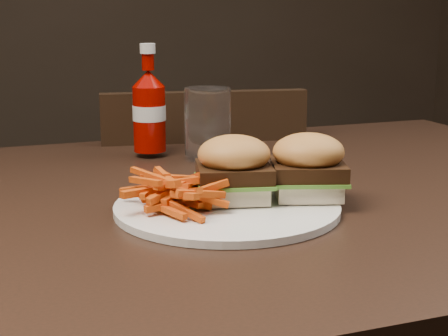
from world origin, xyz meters
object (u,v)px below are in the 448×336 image
object	(u,v)px
plate	(227,207)
tumbler	(208,124)
dining_table	(223,207)
chair_far	(194,274)
ketchup_bottle	(149,119)

from	to	relation	value
plate	tumbler	xyz separation A→B (m)	(0.07, 0.28, 0.05)
dining_table	chair_far	xyz separation A→B (m)	(0.12, 0.50, -0.30)
dining_table	ketchup_bottle	distance (m)	0.26
chair_far	ketchup_bottle	world-z (taller)	ketchup_bottle
plate	ketchup_bottle	distance (m)	0.33
dining_table	tumbler	xyz separation A→B (m)	(0.05, 0.20, 0.08)
chair_far	tumbler	distance (m)	0.49
dining_table	chair_far	world-z (taller)	dining_table
tumbler	ketchup_bottle	bearing A→B (deg)	148.57
chair_far	tumbler	size ratio (longest dim) A/B	3.38
ketchup_bottle	chair_far	bearing A→B (deg)	59.27
chair_far	ketchup_bottle	bearing A→B (deg)	69.24
ketchup_bottle	tumbler	xyz separation A→B (m)	(0.08, -0.05, -0.01)
chair_far	plate	world-z (taller)	plate
tumbler	dining_table	bearing A→B (deg)	-103.39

